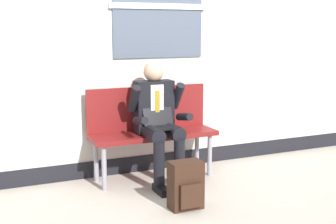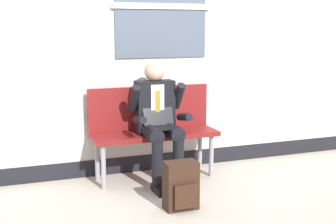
# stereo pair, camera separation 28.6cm
# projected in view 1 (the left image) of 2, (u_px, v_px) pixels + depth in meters

# --- Properties ---
(ground_plane) EXTENTS (18.00, 18.00, 0.00)m
(ground_plane) POSITION_uv_depth(u_px,v_px,m) (182.00, 187.00, 4.66)
(ground_plane) COLOR #B2A899
(station_wall) EXTENTS (6.83, 0.17, 2.93)m
(station_wall) POSITION_uv_depth(u_px,v_px,m) (154.00, 41.00, 5.06)
(station_wall) COLOR beige
(station_wall) RESTS_ON ground
(bench_with_person) EXTENTS (1.35, 0.42, 0.97)m
(bench_with_person) POSITION_uv_depth(u_px,v_px,m) (151.00, 125.00, 4.91)
(bench_with_person) COLOR maroon
(bench_with_person) RESTS_ON ground
(person_seated) EXTENTS (0.57, 0.70, 1.25)m
(person_seated) POSITION_uv_depth(u_px,v_px,m) (158.00, 119.00, 4.71)
(person_seated) COLOR black
(person_seated) RESTS_ON ground
(backpack) EXTENTS (0.29, 0.21, 0.43)m
(backpack) POSITION_uv_depth(u_px,v_px,m) (186.00, 186.00, 4.07)
(backpack) COLOR #331E14
(backpack) RESTS_ON ground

